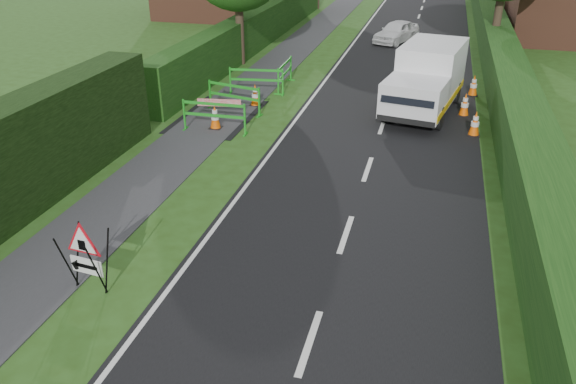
{
  "coord_description": "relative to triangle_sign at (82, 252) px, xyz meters",
  "views": [
    {
      "loc": [
        3.97,
        -5.88,
        6.35
      ],
      "look_at": [
        1.13,
        4.78,
        0.73
      ],
      "focal_mm": 35.0,
      "sensor_mm": 36.0,
      "label": 1
    }
  ],
  "objects": [
    {
      "name": "hedge_west_far",
      "position": [
        -3.23,
        20.66,
        -0.84
      ],
      "size": [
        1.0,
        24.0,
        1.8
      ],
      "primitive_type": "cube",
      "color": "#14380F",
      "rests_on": "ground"
    },
    {
      "name": "footpath",
      "position": [
        -1.23,
        33.66,
        -0.84
      ],
      "size": [
        2.0,
        90.0,
        0.02
      ],
      "primitive_type": "cube",
      "color": "#2D2D30",
      "rests_on": "ground"
    },
    {
      "name": "hatchback_car",
      "position": [
        3.52,
        23.0,
        -0.29
      ],
      "size": [
        2.44,
        3.5,
        1.11
      ],
      "primitive_type": "imported",
      "rotation": [
        0.0,
        0.0,
        -0.39
      ],
      "color": "white",
      "rests_on": "ground"
    },
    {
      "name": "traffic_cone_1",
      "position": [
        6.82,
        11.91,
        -0.45
      ],
      "size": [
        0.38,
        0.38,
        0.79
      ],
      "color": "black",
      "rests_on": "ground"
    },
    {
      "name": "ground",
      "position": [
        1.77,
        -1.34,
        -0.84
      ],
      "size": [
        120.0,
        120.0,
        0.0
      ],
      "primitive_type": "plane",
      "color": "#284915",
      "rests_on": "ground"
    },
    {
      "name": "traffic_cone_4",
      "position": [
        -0.36,
        11.12,
        -0.45
      ],
      "size": [
        0.38,
        0.38,
        0.79
      ],
      "color": "black",
      "rests_on": "ground"
    },
    {
      "name": "road_surface",
      "position": [
        4.27,
        33.66,
        -0.84
      ],
      "size": [
        6.0,
        90.0,
        0.02
      ],
      "primitive_type": "cube",
      "color": "black",
      "rests_on": "ground"
    },
    {
      "name": "ped_barrier_1",
      "position": [
        -0.84,
        10.27,
        -0.21
      ],
      "size": [
        2.09,
        0.81,
        1.0
      ],
      "rotation": [
        0.0,
        0.0,
        -0.23
      ],
      "color": "#1B951D",
      "rests_on": "ground"
    },
    {
      "name": "works_van",
      "position": [
        5.46,
        12.11,
        0.32
      ],
      "size": [
        2.69,
        5.07,
        2.2
      ],
      "rotation": [
        0.0,
        0.0,
        -0.18
      ],
      "color": "silver",
      "rests_on": "ground"
    },
    {
      "name": "traffic_cone_2",
      "position": [
        7.17,
        14.37,
        -0.45
      ],
      "size": [
        0.38,
        0.38,
        0.79
      ],
      "color": "black",
      "rests_on": "ground"
    },
    {
      "name": "traffic_cone_0",
      "position": [
        7.1,
        10.06,
        -0.45
      ],
      "size": [
        0.38,
        0.38,
        0.79
      ],
      "color": "black",
      "rests_on": "ground"
    },
    {
      "name": "redwhite_plank",
      "position": [
        -1.21,
        9.79,
        -0.84
      ],
      "size": [
        1.49,
        0.28,
        0.25
      ],
      "primitive_type": "cube",
      "rotation": [
        0.0,
        0.0,
        0.16
      ],
      "color": "red",
      "rests_on": "ground"
    },
    {
      "name": "ped_barrier_0",
      "position": [
        -0.77,
        8.26,
        -0.21
      ],
      "size": [
        2.07,
        0.39,
        1.0
      ],
      "rotation": [
        0.0,
        0.0,
        0.02
      ],
      "color": "#1B951D",
      "rests_on": "ground"
    },
    {
      "name": "hedge_east",
      "position": [
        8.27,
        14.66,
        -0.84
      ],
      "size": [
        1.2,
        50.0,
        1.5
      ],
      "primitive_type": "cube",
      "color": "#14380F",
      "rests_on": "ground"
    },
    {
      "name": "traffic_cone_3",
      "position": [
        -0.88,
        8.56,
        -0.45
      ],
      "size": [
        0.38,
        0.38,
        0.79
      ],
      "color": "black",
      "rests_on": "ground"
    },
    {
      "name": "ped_barrier_2",
      "position": [
        -0.74,
        12.44,
        -0.21
      ],
      "size": [
        2.09,
        0.64,
        1.0
      ],
      "rotation": [
        0.0,
        0.0,
        0.14
      ],
      "color": "#1B951D",
      "rests_on": "ground"
    },
    {
      "name": "triangle_sign",
      "position": [
        0.0,
        0.0,
        0.0
      ],
      "size": [
        0.91,
        0.91,
        1.21
      ],
      "rotation": [
        0.0,
        0.0,
        -0.1
      ],
      "color": "black",
      "rests_on": "ground"
    },
    {
      "name": "ped_barrier_3",
      "position": [
        0.05,
        13.6,
        -0.21
      ],
      "size": [
        0.39,
        2.07,
        1.0
      ],
      "rotation": [
        0.0,
        0.0,
        1.59
      ],
      "color": "#1B951D",
      "rests_on": "ground"
    }
  ]
}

